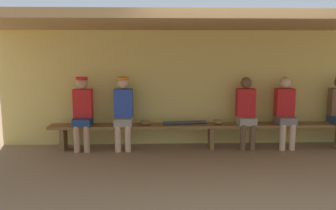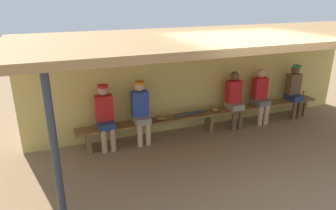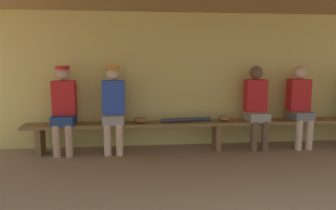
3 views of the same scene
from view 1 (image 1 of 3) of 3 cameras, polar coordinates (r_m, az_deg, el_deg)
ground_plane at (r=5.35m, az=9.51°, el=-11.35°), size 24.00×24.00×0.00m
back_wall at (r=7.03m, az=6.49°, el=2.80°), size 8.00×0.20×2.20m
dugout_roof at (r=5.73m, az=8.67°, el=13.00°), size 8.00×2.80×0.12m
bench at (r=6.71m, az=6.95°, el=-3.68°), size 6.00×0.36×0.46m
player_middle at (r=6.78m, az=12.41°, el=-0.74°), size 0.34×0.42×1.34m
player_near_post at (r=6.69m, az=-13.53°, el=-0.76°), size 0.34×0.42×1.34m
player_leftmost at (r=6.59m, az=-7.18°, el=-0.73°), size 0.34×0.42×1.34m
player_in_blue at (r=7.00m, az=18.29°, el=-0.69°), size 0.34×0.42×1.34m
baseball_glove_dark_brown at (r=6.58m, az=-3.63°, el=-2.83°), size 0.29×0.28×0.09m
baseball_glove_tan at (r=6.73m, az=7.99°, el=-2.64°), size 0.18×0.24×0.09m
baseball_bat at (r=6.63m, az=2.69°, el=-2.84°), size 0.80×0.15×0.07m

